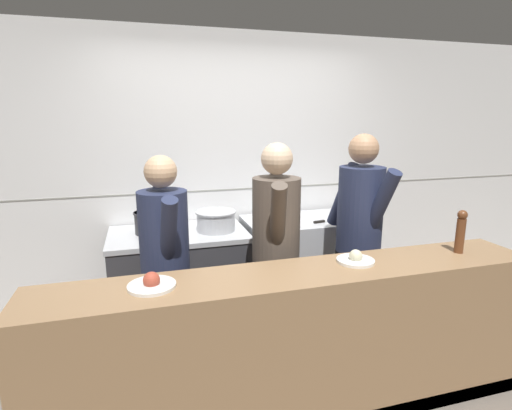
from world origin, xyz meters
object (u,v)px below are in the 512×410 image
sauce_pot (216,220)px  mixing_bowl_steel (287,213)px  plated_dish_main (152,284)px  chef_line (359,232)px  stock_pot (149,222)px  pepper_mill (461,231)px  plated_dish_appetiser (356,259)px  chef_sous (276,246)px  oven_range (180,280)px  chefs_knife (328,221)px  chef_head_cook (165,261)px

sauce_pot → mixing_bowl_steel: sauce_pot is taller
plated_dish_main → mixing_bowl_steel: bearing=46.7°
chef_line → stock_pot: bearing=144.9°
plated_dish_main → pepper_mill: pepper_mill is taller
plated_dish_appetiser → chef_sous: size_ratio=0.14×
mixing_bowl_steel → oven_range: bearing=-175.8°
sauce_pot → plated_dish_main: sauce_pot is taller
plated_dish_appetiser → pepper_mill: bearing=-2.6°
pepper_mill → chef_sous: bearing=154.5°
plated_dish_main → plated_dish_appetiser: size_ratio=1.09×
pepper_mill → chefs_knife: bearing=109.3°
stock_pot → chef_head_cook: 0.76m
pepper_mill → chef_sous: size_ratio=0.17×
chef_head_cook → chef_line: 1.50m
plated_dish_main → chefs_knife: bearing=35.4°
stock_pot → plated_dish_appetiser: size_ratio=1.06×
chefs_knife → chef_sous: size_ratio=0.22×
stock_pot → sauce_pot: (0.55, -0.08, -0.01)m
chef_line → chefs_knife: bearing=80.0°
oven_range → chefs_knife: size_ratio=3.17×
pepper_mill → chef_sous: 1.24m
mixing_bowl_steel → chef_head_cook: size_ratio=0.16×
stock_pot → chefs_knife: 1.58m
plated_dish_appetiser → chef_line: bearing=57.8°
oven_range → plated_dish_main: size_ratio=4.52×
chef_head_cook → chef_line: chef_line is taller
chef_sous → chef_head_cook: bearing=-166.2°
sauce_pot → chef_head_cook: 0.83m
chefs_knife → chef_line: 0.52m
stock_pot → pepper_mill: (1.96, -1.31, 0.13)m
stock_pot → sauce_pot: 0.56m
sauce_pot → chefs_knife: bearing=-5.8°
chef_line → chef_head_cook: bearing=170.9°
plated_dish_appetiser → chef_head_cook: 1.25m
stock_pot → chefs_knife: size_ratio=0.68×
plated_dish_main → plated_dish_appetiser: bearing=1.4°
oven_range → plated_dish_main: 1.40m
plated_dish_main → chef_sous: 1.02m
stock_pot → chefs_knife: bearing=-6.6°
chefs_knife → plated_dish_main: (-1.59, -1.13, 0.06)m
chef_line → chef_sous: bearing=175.7°
chef_line → sauce_pot: bearing=137.5°
sauce_pot → chefs_knife: sauce_pot is taller
plated_dish_main → chef_head_cook: 0.57m
pepper_mill → chef_line: bearing=122.2°
chefs_knife → plated_dish_appetiser: (-0.35, -1.10, 0.06)m
pepper_mill → chef_line: size_ratio=0.17×
stock_pot → sauce_pot: stock_pot is taller
mixing_bowl_steel → chefs_knife: mixing_bowl_steel is taller
mixing_bowl_steel → chef_line: 0.81m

